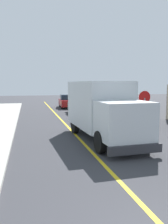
{
  "coord_description": "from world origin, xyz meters",
  "views": [
    {
      "loc": [
        -2.79,
        -3.23,
        3.1
      ],
      "look_at": [
        0.49,
        10.74,
        1.4
      ],
      "focal_mm": 38.95,
      "sensor_mm": 36.0,
      "label": 1
    }
  ],
  "objects_px": {
    "box_truck": "(102,108)",
    "parked_car_mid": "(80,106)",
    "stop_sign": "(144,104)",
    "parked_car_near": "(88,113)",
    "parked_car_far": "(67,102)"
  },
  "relations": [
    {
      "from": "box_truck",
      "to": "parked_car_mid",
      "type": "height_order",
      "value": "box_truck"
    },
    {
      "from": "stop_sign",
      "to": "box_truck",
      "type": "bearing_deg",
      "value": -162.35
    },
    {
      "from": "parked_car_near",
      "to": "parked_car_far",
      "type": "xyz_separation_m",
      "value": [
        0.25,
        12.01,
        0.0
      ]
    },
    {
      "from": "box_truck",
      "to": "parked_car_near",
      "type": "distance_m",
      "value": 5.92
    },
    {
      "from": "box_truck",
      "to": "parked_car_near",
      "type": "bearing_deg",
      "value": 83.4
    },
    {
      "from": "parked_car_near",
      "to": "parked_car_mid",
      "type": "xyz_separation_m",
      "value": [
        0.59,
        5.61,
        0.0
      ]
    },
    {
      "from": "parked_car_near",
      "to": "parked_car_far",
      "type": "bearing_deg",
      "value": 88.8
    },
    {
      "from": "parked_car_mid",
      "to": "parked_car_far",
      "type": "distance_m",
      "value": 6.41
    },
    {
      "from": "box_truck",
      "to": "parked_car_mid",
      "type": "relative_size",
      "value": 1.64
    },
    {
      "from": "stop_sign",
      "to": "parked_car_mid",
      "type": "bearing_deg",
      "value": 99.65
    },
    {
      "from": "parked_car_near",
      "to": "stop_sign",
      "type": "distance_m",
      "value": 5.49
    },
    {
      "from": "box_truck",
      "to": "parked_car_far",
      "type": "distance_m",
      "value": 17.87
    },
    {
      "from": "stop_sign",
      "to": "parked_car_far",
      "type": "bearing_deg",
      "value": 97.14
    },
    {
      "from": "parked_car_far",
      "to": "stop_sign",
      "type": "distance_m",
      "value": 17.02
    },
    {
      "from": "box_truck",
      "to": "stop_sign",
      "type": "distance_m",
      "value": 3.18
    }
  ]
}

